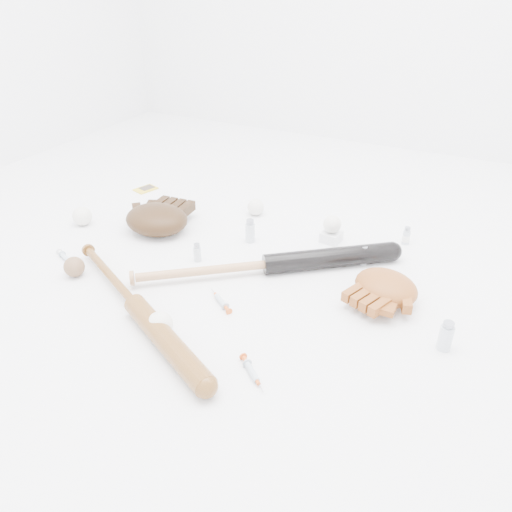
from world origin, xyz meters
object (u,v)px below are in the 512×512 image
at_px(bat_dark, 267,264).
at_px(bat_wood, 135,305).
at_px(glove_dark, 157,219).
at_px(pedestal, 331,237).

height_order(bat_dark, bat_wood, bat_dark).
xyz_separation_m(bat_dark, glove_dark, (-0.49, 0.08, 0.02)).
distance_m(bat_dark, pedestal, 0.32).
bearing_deg(pedestal, bat_wood, -118.21).
distance_m(bat_dark, bat_wood, 0.43).
bearing_deg(pedestal, bat_dark, -110.85).
bearing_deg(pedestal, glove_dark, -160.06).
bearing_deg(glove_dark, bat_wood, -64.80).
height_order(bat_wood, glove_dark, glove_dark).
bearing_deg(bat_dark, glove_dark, 133.05).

